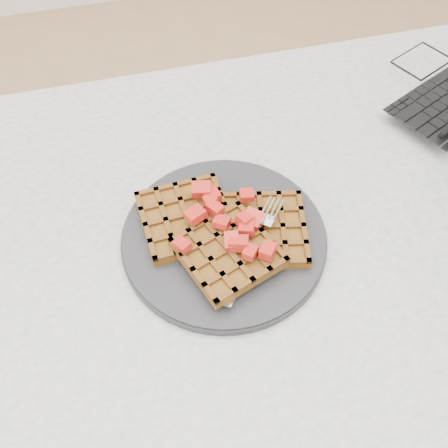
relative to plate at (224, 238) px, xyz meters
name	(u,v)px	position (x,y,z in m)	size (l,w,h in m)	color
ground	(247,398)	(0.06, 0.00, -0.76)	(4.00, 4.00, 0.00)	tan
table	(263,276)	(0.06, 0.00, -0.12)	(1.20, 0.80, 0.75)	silver
plate	(224,238)	(0.00, 0.00, 0.00)	(0.28, 0.28, 0.02)	black
waffles	(225,232)	(0.00, 0.00, 0.02)	(0.23, 0.21, 0.03)	brown
strawberry_pile	(224,218)	(0.00, 0.00, 0.05)	(0.15, 0.15, 0.02)	#9E130F
fork	(256,247)	(0.03, -0.04, 0.02)	(0.02, 0.18, 0.02)	silver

